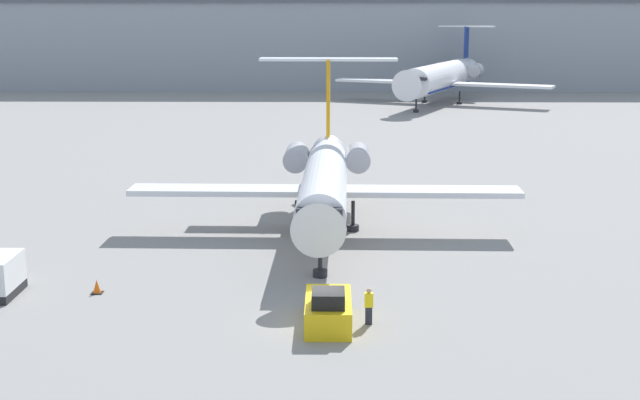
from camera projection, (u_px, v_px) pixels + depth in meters
name	position (u px, v px, depth m)	size (l,w,h in m)	color
ground_plane	(317.00, 323.00, 41.50)	(600.00, 600.00, 0.00)	gray
terminal_building	(328.00, 42.00, 156.96)	(180.00, 16.80, 16.01)	#8C939E
airplane_main	(325.00, 179.00, 57.37)	(25.22, 24.77, 10.64)	silver
pushback_tug	(328.00, 310.00, 41.13)	(2.12, 4.49, 1.96)	yellow
worker_near_tug	(369.00, 305.00, 41.19)	(0.40, 0.25, 1.76)	#232838
traffic_cone_left	(97.00, 287.00, 45.76)	(0.58, 0.58, 0.71)	black
airplane_parked_far_left	(441.00, 77.00, 132.08)	(31.54, 31.27, 11.19)	white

